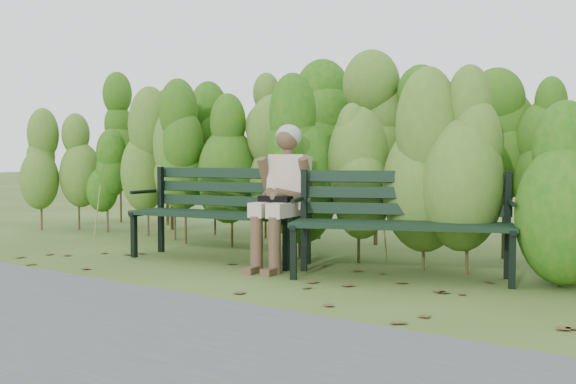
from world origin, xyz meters
The scene contains 7 objects.
ground centered at (0.00, 0.00, 0.00)m, with size 80.00×80.00×0.00m, color #384B19.
footpath centered at (0.00, -2.20, 0.01)m, with size 60.00×2.50×0.01m, color #474749.
hedge_band centered at (0.00, 1.86, 1.26)m, with size 11.04×1.67×2.42m.
leaf_litter centered at (0.08, -0.06, 0.00)m, with size 5.76×2.19×0.01m.
bench_left centered at (-1.03, 0.61, 0.57)m, with size 2.00×0.91×0.96m.
bench_right centered at (0.96, 0.76, 0.56)m, with size 2.00×1.32×0.96m.
seated_woman centered at (-0.21, 0.54, 0.79)m, with size 0.57×0.84×1.39m.
Camera 1 is at (3.66, -4.65, 1.07)m, focal length 42.00 mm.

